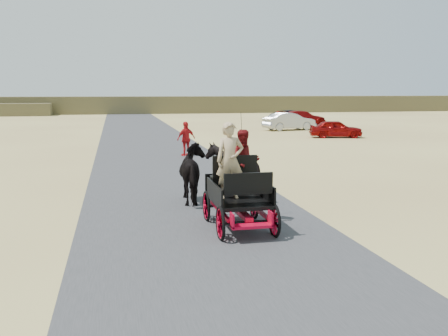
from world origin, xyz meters
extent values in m
plane|color=tan|center=(0.00, 0.00, 0.00)|extent=(140.00, 140.00, 0.00)
cube|color=#38383A|center=(0.00, 0.00, 0.01)|extent=(6.00, 140.00, 0.01)
cube|color=brown|center=(0.00, 62.00, 1.20)|extent=(140.00, 6.00, 2.40)
imported|color=black|center=(0.24, 2.81, 0.85)|extent=(0.91, 2.01, 1.70)
imported|color=black|center=(1.34, 2.81, 0.85)|extent=(1.37, 1.54, 1.70)
imported|color=tan|center=(0.59, -0.14, 1.62)|extent=(0.66, 0.43, 1.80)
imported|color=#660C0F|center=(1.09, 0.41, 1.51)|extent=(0.77, 0.60, 1.58)
imported|color=red|center=(1.45, 13.17, 0.86)|extent=(1.09, 0.79, 1.73)
imported|color=maroon|center=(13.01, 20.75, 0.61)|extent=(3.84, 2.27, 1.23)
imported|color=#B2B2B7|center=(12.12, 27.78, 0.72)|extent=(4.59, 2.36, 1.44)
imported|color=maroon|center=(15.51, 33.48, 0.67)|extent=(4.79, 2.29, 1.35)
imported|color=black|center=(15.95, 37.79, 0.62)|extent=(4.86, 3.14, 1.24)
camera|label=1|loc=(-2.03, -11.40, 3.24)|focal=40.00mm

